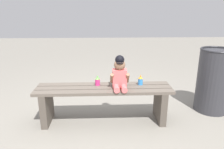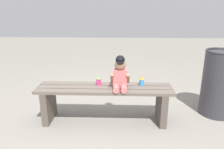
{
  "view_description": "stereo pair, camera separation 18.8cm",
  "coord_description": "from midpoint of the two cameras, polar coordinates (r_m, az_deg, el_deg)",
  "views": [
    {
      "loc": [
        -0.0,
        -2.48,
        1.41
      ],
      "look_at": [
        0.1,
        -0.05,
        0.65
      ],
      "focal_mm": 34.21,
      "sensor_mm": 36.0,
      "label": 1
    },
    {
      "loc": [
        0.18,
        -2.48,
        1.41
      ],
      "look_at": [
        0.1,
        -0.05,
        0.65
      ],
      "focal_mm": 34.21,
      "sensor_mm": 36.0,
      "label": 2
    }
  ],
  "objects": [
    {
      "name": "sippy_cup_right",
      "position": [
        2.73,
        9.9,
        -1.76
      ],
      "size": [
        0.06,
        0.06,
        0.12
      ],
      "color": "#338CE5",
      "rests_on": "park_bench"
    },
    {
      "name": "park_bench",
      "position": [
        2.71,
        -0.02,
        -6.28
      ],
      "size": [
        1.68,
        0.38,
        0.47
      ],
      "color": "#60564C",
      "rests_on": "ground_plane"
    },
    {
      "name": "sippy_cup_left",
      "position": [
        2.71,
        -1.63,
        -1.64
      ],
      "size": [
        0.06,
        0.06,
        0.12
      ],
      "color": "#E5337F",
      "rests_on": "park_bench"
    },
    {
      "name": "ground_plane",
      "position": [
        2.85,
        -0.02,
        -12.16
      ],
      "size": [
        16.0,
        16.0,
        0.0
      ],
      "primitive_type": "plane",
      "color": "gray"
    },
    {
      "name": "trash_bin",
      "position": [
        3.23,
        28.37,
        -2.01
      ],
      "size": [
        0.46,
        0.46,
        0.89
      ],
      "color": "#333338",
      "rests_on": "ground_plane"
    },
    {
      "name": "child_figure",
      "position": [
        2.57,
        4.26,
        0.05
      ],
      "size": [
        0.23,
        0.27,
        0.4
      ],
      "color": "#E56666",
      "rests_on": "park_bench"
    }
  ]
}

